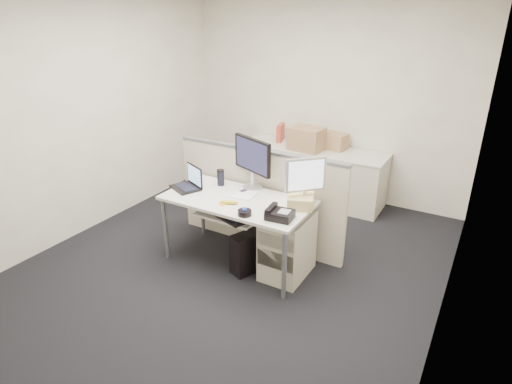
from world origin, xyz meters
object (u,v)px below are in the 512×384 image
Objects in this scene: laptop at (185,178)px; desk at (237,205)px; desk_phone at (280,215)px; monitor_main at (252,164)px.

desk is at bearing 29.44° from laptop.
laptop reaches higher than desk_phone.
desk is at bearing 156.62° from desk_phone.
laptop is (-0.61, -0.37, -0.16)m from monitor_main.
desk_phone is (0.58, -0.50, -0.24)m from monitor_main.
monitor_main reaches higher than laptop.
monitor_main reaches higher than desk.
desk_phone is at bearing 18.54° from laptop.
laptop is 1.33× the size of desk_phone.
monitor_main is at bearing 92.01° from desk.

